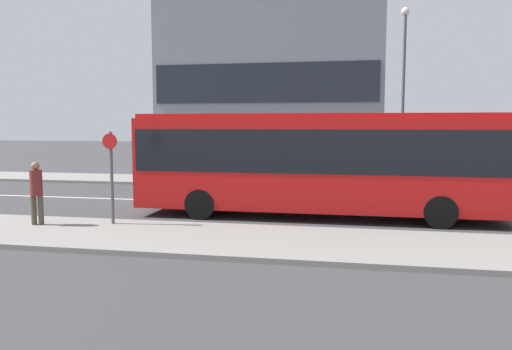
# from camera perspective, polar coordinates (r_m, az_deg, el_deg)

# --- Properties ---
(ground_plane) EXTENTS (120.00, 120.00, 0.00)m
(ground_plane) POSITION_cam_1_polar(r_m,az_deg,el_deg) (19.50, -6.90, -3.02)
(ground_plane) COLOR #3A3A3D
(sidewalk_near) EXTENTS (44.00, 3.50, 0.13)m
(sidewalk_near) POSITION_cam_1_polar(r_m,az_deg,el_deg) (13.78, -15.03, -6.64)
(sidewalk_near) COLOR gray
(sidewalk_near) RESTS_ON ground_plane
(sidewalk_far) EXTENTS (44.00, 3.50, 0.13)m
(sidewalk_far) POSITION_cam_1_polar(r_m,az_deg,el_deg) (25.45, -2.54, -0.74)
(sidewalk_far) COLOR gray
(sidewalk_far) RESTS_ON ground_plane
(lane_centerline) EXTENTS (41.80, 0.16, 0.01)m
(lane_centerline) POSITION_cam_1_polar(r_m,az_deg,el_deg) (19.50, -6.90, -3.00)
(lane_centerline) COLOR silver
(lane_centerline) RESTS_ON ground_plane
(apartment_block_left_tower) EXTENTS (13.21, 5.67, 19.16)m
(apartment_block_left_tower) POSITION_cam_1_polar(r_m,az_deg,el_deg) (31.70, 1.83, 17.87)
(apartment_block_left_tower) COLOR gray
(apartment_block_left_tower) RESTS_ON ground_plane
(city_bus) EXTENTS (11.65, 2.56, 3.32)m
(city_bus) POSITION_cam_1_polar(r_m,az_deg,el_deg) (16.10, 7.07, 1.93)
(city_bus) COLOR red
(city_bus) RESTS_ON ground_plane
(parked_car_0) EXTENTS (4.06, 1.70, 1.36)m
(parked_car_0) POSITION_cam_1_polar(r_m,az_deg,el_deg) (22.66, 26.72, -0.72)
(parked_car_0) COLOR navy
(parked_car_0) RESTS_ON ground_plane
(pedestrian_near_stop) EXTENTS (0.34, 0.34, 1.80)m
(pedestrian_near_stop) POSITION_cam_1_polar(r_m,az_deg,el_deg) (15.48, -23.81, -1.46)
(pedestrian_near_stop) COLOR #4C4233
(pedestrian_near_stop) RESTS_ON sidewalk_near
(bus_stop_sign) EXTENTS (0.44, 0.12, 2.65)m
(bus_stop_sign) POSITION_cam_1_polar(r_m,az_deg,el_deg) (14.84, -16.21, 0.52)
(bus_stop_sign) COLOR #4C4C51
(bus_stop_sign) RESTS_ON sidewalk_near
(street_lamp) EXTENTS (0.36, 0.36, 7.93)m
(street_lamp) POSITION_cam_1_polar(r_m,az_deg,el_deg) (23.39, 16.50, 10.27)
(street_lamp) COLOR #4C4C51
(street_lamp) RESTS_ON sidewalk_far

